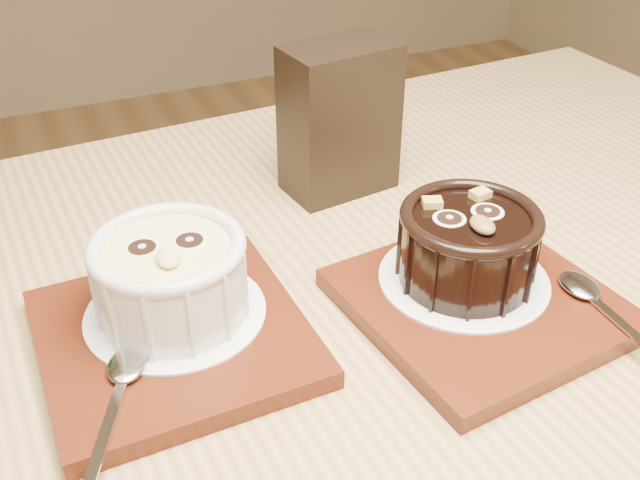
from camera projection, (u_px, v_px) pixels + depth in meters
The scene contains 10 objects.
table at pixel (319, 430), 0.59m from camera, with size 1.24×0.87×0.75m.
tray_left at pixel (174, 337), 0.53m from camera, with size 0.18×0.18×0.01m, color #4F1C0D.
doily_left at pixel (176, 313), 0.54m from camera, with size 0.13×0.13×0.00m, color white.
ramekin_white at pixel (170, 274), 0.52m from camera, with size 0.11×0.11×0.06m.
spoon_left at pixel (114, 403), 0.46m from camera, with size 0.03×0.13×0.01m, color silver, non-canonical shape.
tray_right at pixel (479, 303), 0.56m from camera, with size 0.18×0.18×0.01m, color #4F1C0D.
doily_right at pixel (464, 279), 0.57m from camera, with size 0.13×0.13×0.00m, color white.
ramekin_dark at pixel (468, 243), 0.55m from camera, with size 0.11×0.11×0.06m.
spoon_right at pixel (611, 312), 0.53m from camera, with size 0.03×0.13×0.01m, color silver, non-canonical shape.
condiment_stand at pixel (339, 120), 0.69m from camera, with size 0.10×0.06×0.14m, color black.
Camera 1 is at (-0.09, -0.20, 1.11)m, focal length 42.00 mm.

